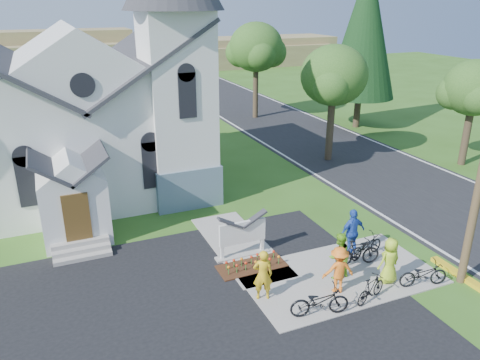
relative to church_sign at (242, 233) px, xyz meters
name	(u,v)px	position (x,y,z in m)	size (l,w,h in m)	color
ground	(311,293)	(1.20, -3.20, -1.03)	(120.00, 120.00, 0.00)	#345C1A
road	(322,144)	(11.20, 11.80, -1.02)	(8.00, 90.00, 0.02)	black
sidewalk	(339,275)	(2.70, -2.70, -1.00)	(7.00, 4.00, 0.05)	gray
church	(88,91)	(-4.28, 9.28, 4.22)	(12.35, 12.00, 13.00)	white
church_sign	(242,233)	(0.00, 0.00, 0.00)	(2.20, 0.40, 1.70)	gray
flower_bed	(252,266)	(0.00, -0.90, -0.99)	(2.60, 1.10, 0.07)	#371D0F
tree_road_near	(334,76)	(9.70, 8.80, 4.18)	(4.00, 4.00, 7.05)	#372A1E
tree_road_mid	(256,48)	(10.20, 20.80, 4.75)	(4.40, 4.40, 7.80)	#372A1E
tree_road_far	(475,89)	(16.70, 4.80, 3.61)	(3.60, 3.60, 6.30)	#372A1E
conifer	(365,29)	(16.20, 14.80, 6.36)	(5.20, 5.20, 12.40)	#372A1E
distant_hills	(121,55)	(4.56, 53.13, 1.15)	(61.00, 10.00, 5.60)	olive
cyclist_0	(263,275)	(-0.50, -2.86, -0.07)	(0.66, 0.43, 1.80)	gold
bike_0	(320,301)	(0.76, -4.38, -0.47)	(0.67, 1.92, 1.01)	black
cyclist_1	(339,256)	(2.54, -2.78, -0.10)	(0.85, 0.67, 1.76)	#70BC23
bike_1	(371,289)	(2.74, -4.40, -0.53)	(0.42, 1.50, 0.90)	black
cyclist_2	(352,232)	(3.96, -1.60, -0.01)	(1.13, 0.47, 1.93)	#244DB7
bike_2	(366,246)	(4.41, -1.97, -0.53)	(0.60, 1.71, 0.90)	black
cyclist_3	(339,270)	(2.03, -3.52, -0.13)	(1.10, 0.63, 1.70)	orange
bike_3	(358,252)	(3.70, -2.37, -0.44)	(0.50, 1.77, 1.07)	black
cyclist_4	(390,261)	(4.02, -3.72, -0.12)	(0.83, 0.54, 1.71)	#A8CE26
bike_4	(423,274)	(4.97, -4.40, -0.52)	(0.61, 1.75, 0.92)	black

